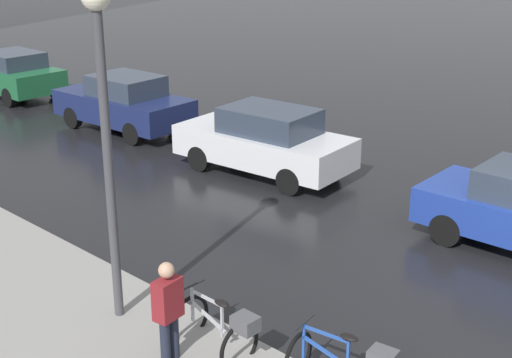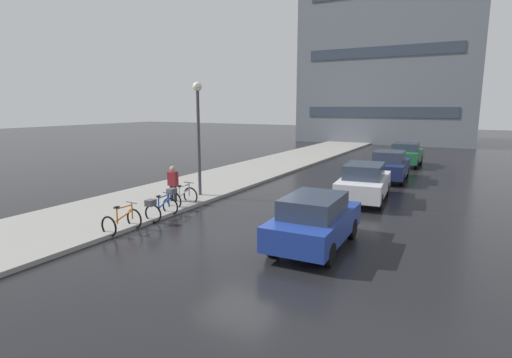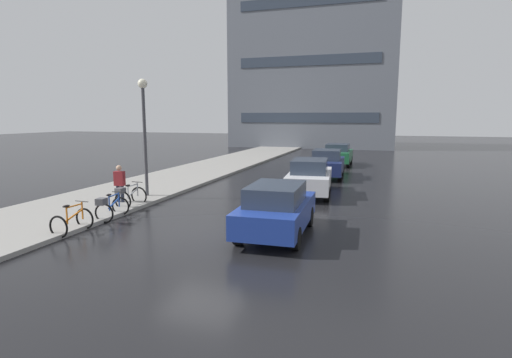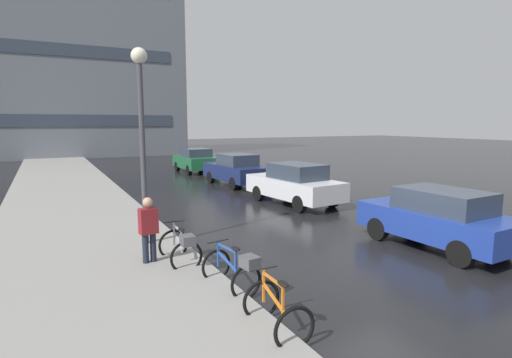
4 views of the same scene
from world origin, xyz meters
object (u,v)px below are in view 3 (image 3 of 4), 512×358
Objects in this scene: car_navy at (327,164)px; pedestrian at (120,183)px; bicycle_third at (129,196)px; car_green at (338,154)px; streetlamp at (144,120)px; bicycle_second at (110,207)px; car_blue at (277,209)px; bicycle_nearest at (72,221)px; car_white at (310,177)px.

pedestrian is at bearing -124.42° from car_navy.
bicycle_third is 17.92m from car_green.
streetlamp is at bearing 101.59° from bicycle_third.
car_blue is at bearing 0.72° from bicycle_second.
car_green is (-0.06, 6.29, -0.01)m from car_navy.
bicycle_nearest is 0.26× the size of car_navy.
car_green is at bearing 66.02° from streetlamp.
pedestrian is (-7.12, 2.07, 0.11)m from car_blue.
bicycle_nearest is 0.77× the size of bicycle_second.
bicycle_second is 1.88m from bicycle_third.
streetlamp is at bearing -127.79° from car_navy.
pedestrian is (-6.95, -4.53, 0.09)m from car_white.
streetlamp is (-6.68, -3.01, 2.61)m from car_white.
car_white is 0.88× the size of streetlamp.
car_green is 0.77× the size of streetlamp.
bicycle_nearest is 21.12m from car_green.
bicycle_nearest is 0.69× the size of pedestrian.
bicycle_second is 5.97m from car_blue.
car_navy is at bearing 64.74° from bicycle_second.
car_navy is (0.01, 5.63, -0.01)m from car_white.
car_blue is 8.17m from streetlamp.
car_white reaches higher than bicycle_third.
car_green is (6.26, 16.79, 0.32)m from bicycle_third.
car_navy reaches higher than bicycle_third.
bicycle_nearest is at bearing -163.55° from car_blue.
pedestrian is (-6.90, -16.45, 0.11)m from car_green.
bicycle_third is at bearing -78.41° from streetlamp.
pedestrian is at bearing -146.91° from car_white.
pedestrian is at bearing 105.69° from bicycle_nearest.
streetlamp is (-6.64, -14.93, 2.64)m from car_green.
pedestrian is 2.96m from streetlamp.
streetlamp reaches higher than car_blue.
car_white is at bearing -89.78° from car_green.
bicycle_nearest is 0.25× the size of car_white.
car_blue is 18.52m from car_green.
car_blue is at bearing -88.53° from car_white.
car_white is 1.02× the size of car_navy.
car_blue is (6.47, -1.73, 0.32)m from bicycle_third.
bicycle_nearest is 1.71m from bicycle_second.
bicycle_nearest is at bearing -106.00° from car_green.
bicycle_second is 0.33× the size of car_white.
car_white is 2.76× the size of pedestrian.
bicycle_nearest is 4.04m from pedestrian.
streetlamp is (-0.89, 3.67, 2.97)m from bicycle_second.
bicycle_nearest is 6.31m from car_blue.
bicycle_nearest is at bearing -82.92° from bicycle_third.
bicycle_third is at bearing 97.08° from bicycle_nearest.
car_white is (5.87, 8.38, 0.45)m from bicycle_nearest.
car_navy is at bearing -89.47° from car_green.
bicycle_third is at bearing -142.32° from car_white.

